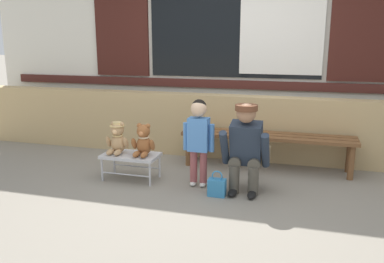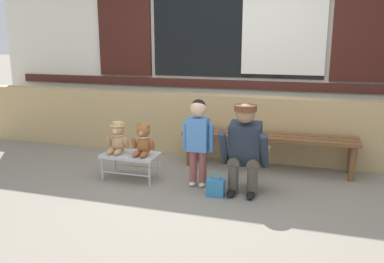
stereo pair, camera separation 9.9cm
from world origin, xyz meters
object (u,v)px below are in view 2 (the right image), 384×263
at_px(teddy_bear_with_hat, 118,138).
at_px(handbag_on_ground, 216,187).
at_px(teddy_bear_plain, 143,141).
at_px(child_standing, 198,133).
at_px(wooden_bench_long, 268,140).
at_px(small_display_bench, 131,156).
at_px(adult_crouching, 246,148).

xyz_separation_m(teddy_bear_with_hat, handbag_on_ground, (1.22, -0.22, -0.38)).
distance_m(teddy_bear_plain, child_standing, 0.65).
height_order(wooden_bench_long, child_standing, child_standing).
xyz_separation_m(small_display_bench, adult_crouching, (1.32, -0.00, 0.21)).
xyz_separation_m(wooden_bench_long, teddy_bear_with_hat, (-1.61, -0.82, 0.10)).
xyz_separation_m(teddy_bear_with_hat, teddy_bear_plain, (0.32, -0.00, -0.01)).
distance_m(small_display_bench, teddy_bear_plain, 0.25).
xyz_separation_m(wooden_bench_long, teddy_bear_plain, (-1.29, -0.82, 0.09)).
bearing_deg(handbag_on_ground, adult_crouching, 39.65).
bearing_deg(child_standing, small_display_bench, -178.94).
bearing_deg(teddy_bear_with_hat, child_standing, 0.75).
distance_m(teddy_bear_with_hat, teddy_bear_plain, 0.32).
height_order(wooden_bench_long, teddy_bear_with_hat, teddy_bear_with_hat).
relative_size(child_standing, adult_crouching, 1.01).
xyz_separation_m(small_display_bench, teddy_bear_with_hat, (-0.16, 0.00, 0.21)).
bearing_deg(teddy_bear_plain, adult_crouching, -0.23).
distance_m(small_display_bench, adult_crouching, 1.34).
xyz_separation_m(teddy_bear_with_hat, adult_crouching, (1.48, -0.01, 0.01)).
xyz_separation_m(small_display_bench, handbag_on_ground, (1.06, -0.22, -0.17)).
height_order(child_standing, handbag_on_ground, child_standing).
bearing_deg(small_display_bench, child_standing, 1.06).
relative_size(small_display_bench, teddy_bear_plain, 1.76).
xyz_separation_m(wooden_bench_long, small_display_bench, (-1.45, -0.82, -0.11)).
bearing_deg(teddy_bear_plain, handbag_on_ground, -13.91).
xyz_separation_m(adult_crouching, handbag_on_ground, (-0.26, -0.22, -0.38)).
bearing_deg(handbag_on_ground, teddy_bear_plain, 166.09).
bearing_deg(handbag_on_ground, child_standing, 137.81).
bearing_deg(adult_crouching, teddy_bear_plain, 179.77).
height_order(adult_crouching, handbag_on_ground, adult_crouching).
distance_m(teddy_bear_with_hat, handbag_on_ground, 1.29).
relative_size(wooden_bench_long, child_standing, 2.19).
bearing_deg(wooden_bench_long, teddy_bear_plain, -147.69).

